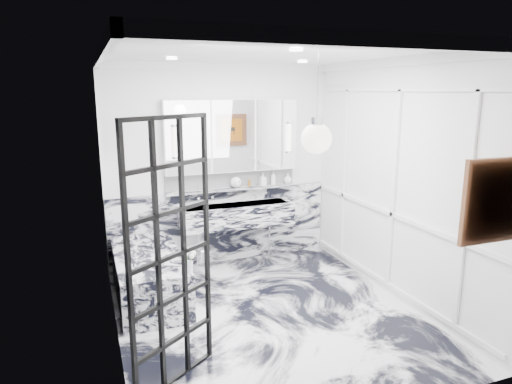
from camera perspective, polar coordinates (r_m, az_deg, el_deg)
name	(u,v)px	position (r m, az deg, el deg)	size (l,w,h in m)	color
floor	(268,314)	(5.26, 1.53, -15.02)	(3.60, 3.60, 0.00)	silver
ceiling	(270,53)	(4.68, 1.74, 17.03)	(3.60, 3.60, 0.00)	white
wall_back	(221,166)	(6.45, -4.44, 3.30)	(3.60, 3.60, 0.00)	white
wall_front	(368,245)	(3.24, 13.80, -6.46)	(3.60, 3.60, 0.00)	white
wall_left	(109,205)	(4.44, -17.87, -1.55)	(3.60, 3.60, 0.00)	white
wall_right	(396,181)	(5.57, 17.06, 1.30)	(3.60, 3.60, 0.00)	white
marble_clad_back	(222,226)	(6.62, -4.25, -4.23)	(3.18, 0.05, 1.05)	silver
marble_clad_left	(111,211)	(4.46, -17.63, -2.28)	(0.02, 3.56, 2.68)	silver
panel_molding	(394,190)	(5.58, 16.83, 0.28)	(0.03, 3.40, 2.30)	white
soap_bottle_a	(273,178)	(6.65, 2.16, 1.75)	(0.07, 0.08, 0.19)	#8C5919
soap_bottle_b	(263,179)	(6.59, 0.85, 1.61)	(0.08, 0.08, 0.18)	#4C4C51
soap_bottle_c	(288,179)	(6.75, 3.99, 1.69)	(0.12, 0.12, 0.15)	silver
face_pot	(236,182)	(6.46, -2.56, 1.22)	(0.16, 0.16, 0.16)	white
amber_bottle	(249,183)	(6.53, -0.84, 1.13)	(0.04, 0.04, 0.10)	#8C5919
flower_vase	(189,266)	(4.96, -8.32, -9.19)	(0.07, 0.07, 0.12)	silver
crittall_door	(171,256)	(3.80, -10.53, -7.93)	(0.88, 0.04, 2.24)	black
artwork	(497,200)	(3.99, 27.89, -0.93)	(0.57, 0.06, 0.57)	#C56D14
pendant_light	(316,139)	(3.69, 7.57, 6.63)	(0.25, 0.25, 0.25)	white
trough_sink	(237,215)	(6.41, -2.43, -2.88)	(1.60, 0.45, 0.30)	silver
ledge	(233,189)	(6.48, -2.91, 0.39)	(1.90, 0.14, 0.04)	silver
subway_tile	(231,179)	(6.51, -3.09, 1.66)	(1.90, 0.03, 0.23)	white
mirror_cabinet	(232,136)	(6.37, -3.00, 7.01)	(1.90, 0.16, 1.00)	white
sconce_left	(175,142)	(6.08, -10.15, 6.19)	(0.07, 0.07, 0.40)	white
sconce_right	(289,137)	(6.58, 4.13, 6.83)	(0.07, 0.07, 0.40)	white
bathtub	(149,276)	(5.67, -13.25, -10.18)	(0.75, 1.65, 0.55)	silver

